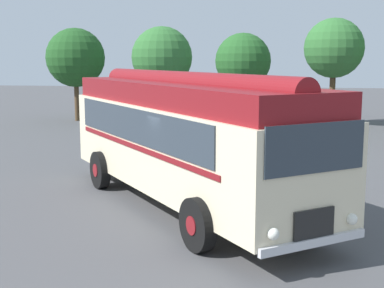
% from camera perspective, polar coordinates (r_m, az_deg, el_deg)
% --- Properties ---
extents(ground_plane, '(120.00, 120.00, 0.00)m').
position_cam_1_polar(ground_plane, '(13.43, 1.14, -7.37)').
color(ground_plane, '#474749').
extents(vintage_bus, '(7.94, 9.57, 3.49)m').
position_cam_1_polar(vintage_bus, '(13.68, -0.86, 1.06)').
color(vintage_bus, beige).
rests_on(vintage_bus, ground).
extents(car_near_left, '(2.24, 4.34, 1.66)m').
position_cam_1_polar(car_near_left, '(25.92, 4.81, 2.50)').
color(car_near_left, navy).
rests_on(car_near_left, ground).
extents(car_mid_left, '(2.14, 4.29, 1.66)m').
position_cam_1_polar(car_mid_left, '(25.62, 11.30, 2.28)').
color(car_mid_left, maroon).
rests_on(car_mid_left, ground).
extents(tree_far_left, '(3.58, 3.58, 5.67)m').
position_cam_1_polar(tree_far_left, '(33.86, -12.47, 9.04)').
color(tree_far_left, '#4C3823').
rests_on(tree_far_left, ground).
extents(tree_left_of_centre, '(3.70, 3.70, 5.75)m').
position_cam_1_polar(tree_left_of_centre, '(32.92, -3.23, 9.20)').
color(tree_left_of_centre, '#4C3823').
rests_on(tree_left_of_centre, ground).
extents(tree_centre, '(3.37, 3.37, 5.36)m').
position_cam_1_polar(tree_centre, '(32.91, 5.41, 8.79)').
color(tree_centre, '#4C3823').
rests_on(tree_centre, ground).
extents(tree_right_of_centre, '(3.36, 3.36, 6.08)m').
position_cam_1_polar(tree_right_of_centre, '(31.49, 14.78, 9.92)').
color(tree_right_of_centre, '#4C3823').
rests_on(tree_right_of_centre, ground).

